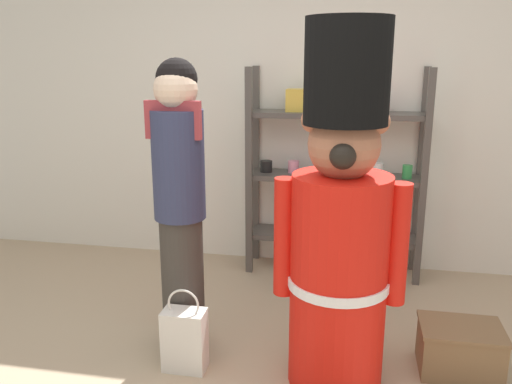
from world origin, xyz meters
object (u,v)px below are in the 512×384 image
merchandise_shelf (333,171)px  teddy_bear_guard (340,230)px  display_crate (460,349)px  person_shopper (180,198)px  shopping_bag (185,339)px

merchandise_shelf → teddy_bear_guard: (0.11, -1.48, 0.02)m
teddy_bear_guard → display_crate: bearing=16.7°
person_shopper → display_crate: person_shopper is taller
teddy_bear_guard → display_crate: teddy_bear_guard is taller
person_shopper → shopping_bag: (0.07, -0.20, -0.74)m
person_shopper → shopping_bag: size_ratio=3.51×
person_shopper → display_crate: bearing=2.0°
person_shopper → merchandise_shelf: bearing=59.8°
merchandise_shelf → display_crate: merchandise_shelf is taller
teddy_bear_guard → shopping_bag: size_ratio=3.89×
merchandise_shelf → teddy_bear_guard: teddy_bear_guard is taller
merchandise_shelf → person_shopper: 1.55m
person_shopper → display_crate: 1.74m
teddy_bear_guard → person_shopper: (-0.88, 0.14, 0.08)m
teddy_bear_guard → shopping_bag: teddy_bear_guard is taller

